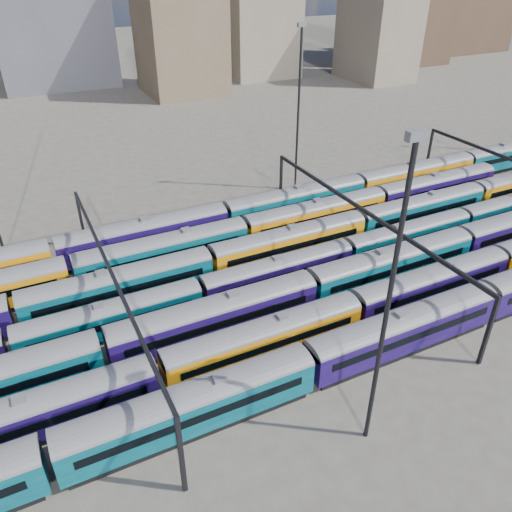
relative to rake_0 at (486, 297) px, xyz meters
name	(u,v)px	position (x,y,z in m)	size (l,w,h in m)	color
ground	(287,284)	(-15.62, 15.00, -2.85)	(500.00, 500.00, 0.00)	#48433D
rake_0	(486,297)	(0.00, 0.00, 0.00)	(131.92, 3.22, 5.43)	black
rake_1	(431,281)	(-2.91, 5.00, -0.15)	(104.13, 3.05, 5.14)	black
rake_2	(392,261)	(-4.38, 10.00, 0.05)	(156.88, 3.28, 5.53)	black
rake_3	(347,250)	(-7.21, 15.00, -0.35)	(115.89, 2.83, 4.75)	black
rake_4	(290,240)	(-12.59, 20.00, -0.05)	(108.00, 3.16, 5.33)	black
rake_5	(163,248)	(-27.69, 25.00, 0.01)	(110.40, 3.23, 5.45)	black
rake_6	(296,199)	(-5.80, 30.00, 0.10)	(159.15, 3.32, 5.61)	black
gantry_1	(112,279)	(-35.62, 15.00, 3.94)	(0.35, 40.35, 8.03)	black
gantry_2	(361,217)	(-5.62, 15.00, 3.94)	(0.35, 40.35, 8.03)	black
mast_2	(389,298)	(-20.62, -7.00, 11.12)	(1.40, 0.50, 25.60)	black
mast_3	(299,105)	(-0.62, 39.00, 11.12)	(1.40, 0.50, 25.60)	black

